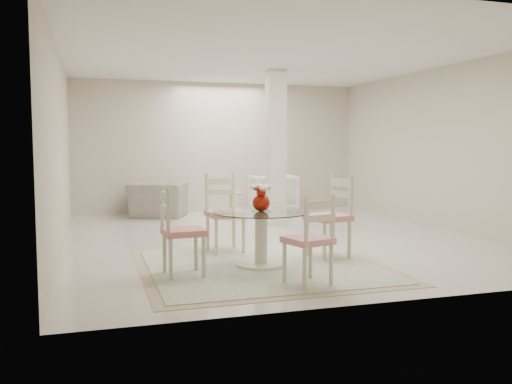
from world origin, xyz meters
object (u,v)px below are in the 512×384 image
object	(u,v)px
dining_table	(261,239)
dining_chair_north	(224,207)
side_table	(232,206)
red_vase	(261,197)
dining_chair_south	(312,233)
dining_chair_west	(177,225)
recliner_taupe	(158,200)
column	(276,148)
armchair_white	(273,194)
dining_chair_east	(333,210)

from	to	relation	value
dining_table	dining_chair_north	size ratio (longest dim) A/B	0.99
dining_chair_north	side_table	distance (m)	3.28
red_vase	dining_chair_north	xyz separation A→B (m)	(-0.21, 1.01, -0.21)
dining_chair_south	dining_chair_north	bearing A→B (deg)	-93.69
dining_chair_west	recliner_taupe	bearing A→B (deg)	-7.45
dining_table	dining_chair_north	xyz separation A→B (m)	(-0.20, 1.00, 0.27)
dining_table	dining_chair_north	bearing A→B (deg)	101.36
column	dining_table	world-z (taller)	column
recliner_taupe	armchair_white	bearing A→B (deg)	-159.72
dining_table	side_table	world-z (taller)	dining_table
dining_table	dining_chair_west	size ratio (longest dim) A/B	1.05
dining_chair_north	side_table	bearing A→B (deg)	68.78
dining_chair_east	dining_chair_south	size ratio (longest dim) A/B	1.12
red_vase	dining_chair_south	size ratio (longest dim) A/B	0.31
dining_chair_north	recliner_taupe	xyz separation A→B (m)	(-0.42, 3.72, -0.26)
dining_chair_south	armchair_white	xyz separation A→B (m)	(1.51, 5.61, -0.13)
column	red_vase	world-z (taller)	column
dining_chair_south	armchair_white	bearing A→B (deg)	-120.43
dining_chair_south	column	bearing A→B (deg)	-119.60
armchair_white	side_table	distance (m)	1.13
dining_chair_east	dining_chair_west	xyz separation A→B (m)	(-2.00, -0.41, -0.04)
dining_chair_east	dining_chair_west	bearing A→B (deg)	-90.19
dining_chair_west	side_table	distance (m)	4.66
dining_chair_north	dining_chair_south	size ratio (longest dim) A/B	1.12
dining_table	dining_chair_east	size ratio (longest dim) A/B	0.98
side_table	dining_chair_south	bearing A→B (deg)	-95.54
dining_chair_south	armchair_white	distance (m)	5.81
red_vase	dining_chair_south	distance (m)	1.05
dining_chair_north	dining_chair_west	xyz separation A→B (m)	(-0.80, -1.20, -0.03)
dining_chair_west	armchair_white	world-z (taller)	dining_chair_west
dining_chair_north	side_table	size ratio (longest dim) A/B	2.27
dining_table	recliner_taupe	xyz separation A→B (m)	(-0.62, 4.72, 0.01)
red_vase	side_table	bearing A→B (deg)	80.31
side_table	recliner_taupe	bearing A→B (deg)	156.00
column	dining_table	distance (m)	3.50
dining_chair_south	side_table	distance (m)	5.16
column	dining_chair_east	distance (m)	3.01
dining_table	recliner_taupe	bearing A→B (deg)	97.47
dining_table	armchair_white	bearing A→B (deg)	69.59
armchair_white	dining_chair_west	bearing A→B (deg)	63.80
dining_chair_north	recliner_taupe	bearing A→B (deg)	91.43
column	red_vase	distance (m)	3.40
column	recliner_taupe	bearing A→B (deg)	139.23
dining_chair_east	armchair_white	world-z (taller)	dining_chair_east
column	dining_chair_east	world-z (taller)	column
dining_chair_west	dining_chair_south	world-z (taller)	dining_chair_west
red_vase	recliner_taupe	world-z (taller)	red_vase
column	side_table	distance (m)	1.61
column	dining_chair_south	world-z (taller)	column
recliner_taupe	dining_chair_north	bearing A→B (deg)	119.25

